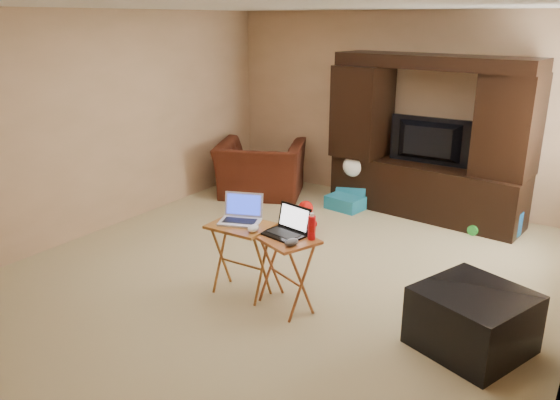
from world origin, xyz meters
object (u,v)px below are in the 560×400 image
Objects in this scene: entertainment_center at (429,138)px; mouse_left at (253,228)px; child_rocker at (348,186)px; laptop_right at (283,222)px; recliner at (261,169)px; push_toy at (494,217)px; tray_table_left at (241,259)px; television at (427,142)px; ottoman at (473,320)px; plush_toy at (305,216)px; laptop_left at (239,210)px; mouse_right at (292,242)px; tray_table_right at (286,273)px; water_bottle at (312,228)px.

entertainment_center reaches higher than mouse_left.
laptop_right is (0.68, -2.63, 0.47)m from child_rocker.
push_toy is at bearing 160.74° from recliner.
push_toy is (0.92, -0.22, -0.78)m from entertainment_center.
entertainment_center is 3.61× the size of tray_table_left.
television is 1.37× the size of ottoman.
recliner is 3.39× the size of laptop_right.
television is at bearing 179.52° from push_toy.
ottoman is at bearing -38.59° from child_rocker.
television is 1.78m from plush_toy.
push_toy is 2.53m from ottoman.
plush_toy is 1.89m from laptop_right.
push_toy is (0.92, -0.18, -0.74)m from television.
entertainment_center is 3.99× the size of child_rocker.
laptop_left is (-2.01, -0.23, 0.56)m from ottoman.
plush_toy is 1.87m from mouse_left.
laptop_right is at bearing 2.71° from tray_table_left.
mouse_left is (-0.47, -3.05, -0.29)m from entertainment_center.
child_rocker is at bearing 107.08° from mouse_right.
laptop_left reaches higher than tray_table_right.
tray_table_right is (0.72, -2.65, 0.02)m from child_rocker.
tray_table_right is (-0.19, -2.97, -0.67)m from entertainment_center.
laptop_right reaches higher than ottoman.
television reaches higher than mouse_right.
laptop_right is at bearing -66.99° from child_rocker.
entertainment_center reaches higher than tray_table_right.
laptop_right is at bearing 140.53° from mouse_right.
laptop_left is at bearing -175.27° from water_bottle.
plush_toy is 1.83m from tray_table_right.
television is 0.87× the size of recliner.
tray_table_right is at bearing 104.88° from recliner.
tray_table_right is 0.68m from laptop_left.
mouse_left is (1.72, -2.57, 0.32)m from recliner.
plush_toy is 2.05m from mouse_right.
tray_table_left is 3.34× the size of water_bottle.
mouse_left is (0.50, -1.73, 0.52)m from plush_toy.
tray_table_right is (0.78, -1.65, 0.14)m from plush_toy.
child_rocker reaches higher than ottoman.
entertainment_center reaches higher than laptop_left.
laptop_left reaches higher than plush_toy.
push_toy is 0.77× the size of ottoman.
recliner is at bearing 150.54° from tray_table_right.
mouse_left is 0.68× the size of water_bottle.
laptop_right is (-1.55, -0.23, 0.54)m from ottoman.
recliner is 3.39m from mouse_right.
entertainment_center reaches higher than laptop_right.
recliner is at bearing 100.57° from laptop_left.
child_rocker is 1.84m from push_toy.
plush_toy is 2.68m from ottoman.
push_toy is (3.12, 0.26, -0.17)m from recliner.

